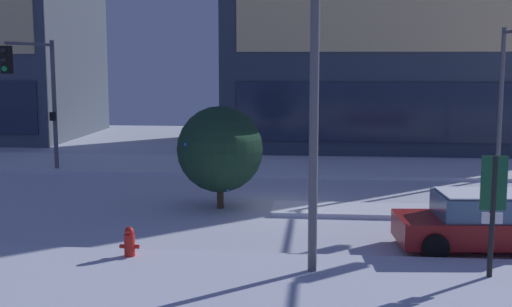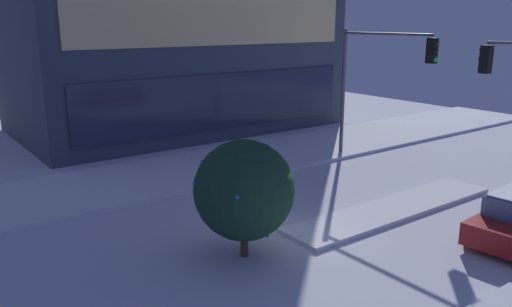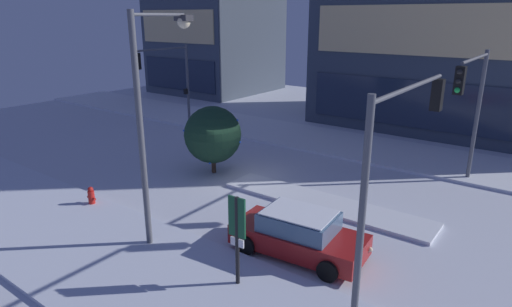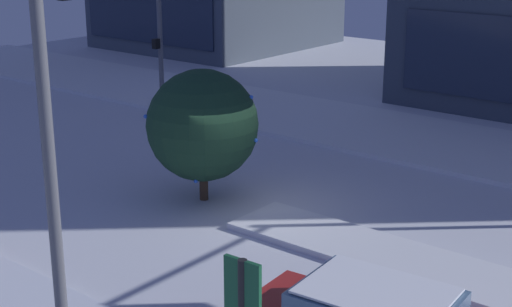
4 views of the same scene
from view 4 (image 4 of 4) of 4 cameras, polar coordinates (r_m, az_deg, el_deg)
ground at (r=18.74m, az=-0.98°, el=-4.12°), size 52.00×52.00×0.00m
curb_strip_far at (r=25.15m, az=10.97°, el=1.29°), size 52.00×5.20×0.14m
median_strip at (r=15.92m, az=12.45°, el=-8.26°), size 9.00×1.80×0.14m
traffic_light_corner_far_left at (r=27.37m, az=-10.05°, el=10.73°), size 0.32×4.58×5.59m
street_lamp_arched at (r=12.01m, az=-13.33°, el=7.91°), size 0.58×2.60×7.62m
decorated_tree_median at (r=18.78m, az=-4.02°, el=2.12°), size 2.78×2.84×3.33m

